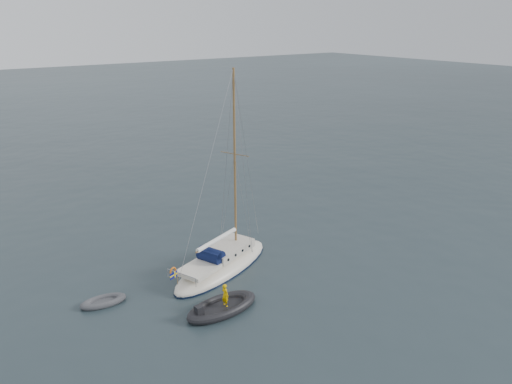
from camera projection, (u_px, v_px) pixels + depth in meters
ground at (258, 272)px, 30.97m from camera, size 300.00×300.00×0.00m
sailboat at (222, 255)px, 31.13m from camera, size 9.01×2.70×12.83m
dinghy at (103, 301)px, 27.50m from camera, size 2.53×1.14×0.36m
rib at (222, 307)px, 26.86m from camera, size 4.31×1.96×1.55m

